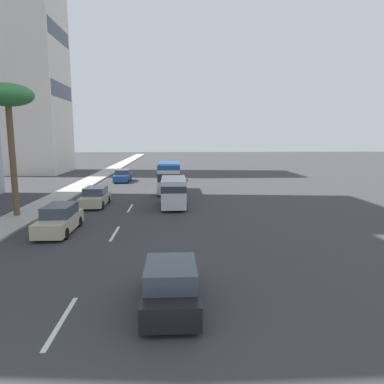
% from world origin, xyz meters
% --- Properties ---
extents(ground_plane, '(198.00, 198.00, 0.00)m').
position_xyz_m(ground_plane, '(31.50, 0.00, 0.00)').
color(ground_plane, '#38383A').
extents(sidewalk_right, '(162.00, 2.70, 0.15)m').
position_xyz_m(sidewalk_right, '(31.50, 7.29, 0.07)').
color(sidewalk_right, '#B2ADA3').
rests_on(sidewalk_right, ground_plane).
extents(lane_stripe_near, '(3.20, 0.16, 0.01)m').
position_xyz_m(lane_stripe_near, '(5.90, 0.00, 0.01)').
color(lane_stripe_near, silver).
rests_on(lane_stripe_near, ground_plane).
extents(lane_stripe_mid, '(3.20, 0.16, 0.01)m').
position_xyz_m(lane_stripe_mid, '(15.93, 0.00, 0.01)').
color(lane_stripe_mid, silver).
rests_on(lane_stripe_mid, ground_plane).
extents(lane_stripe_far, '(3.20, 0.16, 0.01)m').
position_xyz_m(lane_stripe_far, '(23.44, 0.00, 0.01)').
color(lane_stripe_far, silver).
rests_on(lane_stripe_far, ground_plane).
extents(car_lead, '(4.12, 1.88, 1.57)m').
position_xyz_m(car_lead, '(6.69, -3.41, 0.74)').
color(car_lead, black).
rests_on(car_lead, ground_plane).
extents(minibus_second, '(6.33, 2.28, 3.04)m').
position_xyz_m(minibus_second, '(31.32, -3.07, 1.67)').
color(minibus_second, silver).
rests_on(minibus_second, ground_plane).
extents(car_third, '(4.63, 1.85, 1.56)m').
position_xyz_m(car_third, '(40.67, 3.04, 0.74)').
color(car_third, '#1E478C').
rests_on(car_third, ground_plane).
extents(car_fourth, '(4.71, 1.92, 1.62)m').
position_xyz_m(car_fourth, '(41.62, -3.36, 0.77)').
color(car_fourth, '#1E478C').
rests_on(car_fourth, ground_plane).
extents(van_fifth, '(4.83, 2.08, 2.38)m').
position_xyz_m(van_fifth, '(23.70, -3.53, 1.36)').
color(van_fifth, silver).
rests_on(van_fifth, ground_plane).
extents(car_sixth, '(4.36, 1.85, 1.56)m').
position_xyz_m(car_sixth, '(24.57, 3.00, 0.74)').
color(car_sixth, beige).
rests_on(car_sixth, ground_plane).
extents(car_seventh, '(4.63, 1.80, 1.65)m').
position_xyz_m(car_seventh, '(16.43, 3.35, 0.78)').
color(car_seventh, beige).
rests_on(car_seventh, ground_plane).
extents(palm_tree, '(3.44, 3.44, 9.15)m').
position_xyz_m(palm_tree, '(20.63, 7.71, 8.21)').
color(palm_tree, brown).
rests_on(palm_tree, sidewalk_right).
extents(office_tower_far, '(10.87, 13.90, 47.56)m').
position_xyz_m(office_tower_far, '(53.13, 20.85, 23.78)').
color(office_tower_far, silver).
rests_on(office_tower_far, ground_plane).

